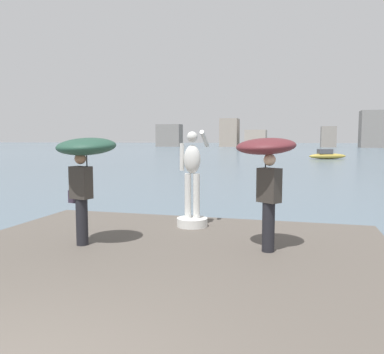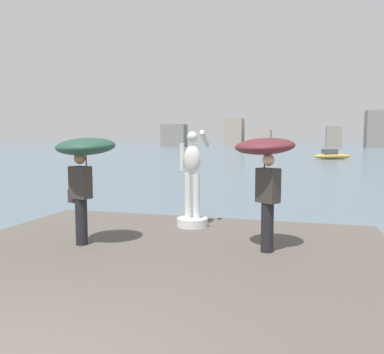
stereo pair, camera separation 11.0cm
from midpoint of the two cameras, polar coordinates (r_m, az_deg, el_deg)
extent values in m
plane|color=slate|center=(42.33, 12.57, 2.12)|extent=(400.00, 400.00, 0.00)
cube|color=#564F47|center=(5.46, -11.21, -18.20)|extent=(8.00, 10.50, 0.40)
cylinder|color=silver|center=(9.09, 0.39, -6.50)|extent=(0.70, 0.70, 0.19)
cylinder|color=silver|center=(9.01, -0.22, -2.70)|extent=(0.15, 0.15, 1.02)
cylinder|color=silver|center=(8.96, 1.01, -2.75)|extent=(0.15, 0.15, 1.02)
ellipsoid|color=silver|center=(8.91, 0.39, 2.57)|extent=(0.38, 0.26, 0.64)
sphere|color=silver|center=(8.89, 0.40, 5.79)|extent=(0.24, 0.24, 0.24)
cylinder|color=silver|center=(8.97, -1.09, 2.91)|extent=(0.10, 0.10, 0.62)
cylinder|color=silver|center=(9.10, 2.19, 5.50)|extent=(0.10, 0.59, 0.40)
cylinder|color=black|center=(7.76, -15.20, -6.19)|extent=(0.22, 0.22, 0.88)
cube|color=#38332D|center=(7.65, -15.34, -0.75)|extent=(0.43, 0.32, 0.60)
sphere|color=#A87A5B|center=(7.61, -15.43, 2.58)|extent=(0.21, 0.21, 0.21)
cylinder|color=#262626|center=(7.56, -14.54, 1.64)|extent=(0.02, 0.02, 0.54)
ellipsoid|color=#234738|center=(7.55, -14.61, 4.28)|extent=(1.31, 1.32, 0.39)
cube|color=#332838|center=(7.85, -16.34, -2.68)|extent=(0.20, 0.14, 0.24)
cylinder|color=black|center=(7.15, 11.19, -7.09)|extent=(0.22, 0.22, 0.88)
cube|color=#38332D|center=(7.03, 11.30, -1.19)|extent=(0.45, 0.41, 0.60)
sphere|color=beige|center=(6.99, 11.37, 2.43)|extent=(0.21, 0.21, 0.21)
cylinder|color=#262626|center=(7.11, 10.80, 1.55)|extent=(0.02, 0.02, 0.56)
ellipsoid|color=#5B2328|center=(7.09, 10.85, 4.37)|extent=(1.46, 1.47, 0.36)
ellipsoid|color=#B2993D|center=(50.14, 19.56, 2.83)|extent=(4.74, 2.92, 0.67)
cube|color=#4C4C51|center=(49.96, 19.23, 3.49)|extent=(1.89, 1.50, 0.57)
cube|color=gray|center=(125.94, -2.58, 5.98)|extent=(7.65, 4.47, 6.95)
cube|color=gray|center=(124.20, 6.12, 6.35)|extent=(5.42, 6.15, 8.65)
cube|color=#A89989|center=(122.01, 9.87, 5.49)|extent=(6.18, 5.94, 5.14)
cube|color=gray|center=(122.94, 19.69, 5.46)|extent=(4.15, 5.93, 6.03)
camera|label=1|loc=(0.05, -89.64, 0.03)|focal=37.13mm
camera|label=2|loc=(0.05, 90.36, -0.03)|focal=37.13mm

